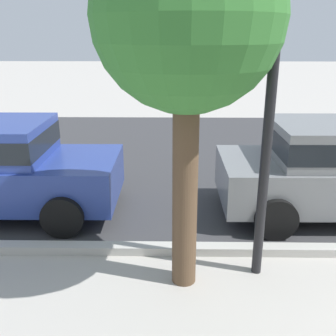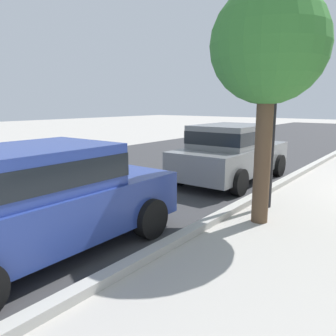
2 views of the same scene
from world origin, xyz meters
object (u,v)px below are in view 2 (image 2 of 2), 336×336
Objects in this scene: street_tree_near_bench at (269,48)px; parked_car_grey at (232,151)px; parked_car_blue at (39,197)px; lamp_post at (275,81)px.

parked_car_grey is (2.64, 1.93, -2.18)m from street_tree_near_bench.
street_tree_near_bench is 3.94m from parked_car_grey.
parked_car_blue is at bearing 180.00° from parked_car_grey.
street_tree_near_bench is 1.07m from lamp_post.
lamp_post reaches higher than parked_car_grey.
street_tree_near_bench is at bearing -167.95° from lamp_post.
street_tree_near_bench reaches higher than parked_car_grey.
street_tree_near_bench reaches higher than lamp_post.
street_tree_near_bench is 4.31m from parked_car_blue.
parked_car_grey is at bearing 45.41° from lamp_post.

